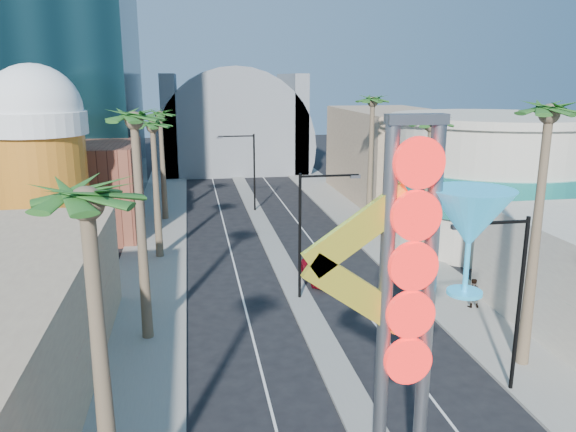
# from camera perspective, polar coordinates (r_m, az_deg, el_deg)

# --- Properties ---
(sidewalk_west) EXTENTS (5.00, 100.00, 0.15)m
(sidewalk_west) POSITION_cam_1_polar(r_m,az_deg,el_deg) (49.26, -13.19, -2.31)
(sidewalk_west) COLOR gray
(sidewalk_west) RESTS_ON ground
(sidewalk_east) EXTENTS (5.00, 100.00, 0.15)m
(sidewalk_east) POSITION_cam_1_polar(r_m,az_deg,el_deg) (51.68, 8.33, -1.32)
(sidewalk_east) COLOR gray
(sidewalk_east) RESTS_ON ground
(median) EXTENTS (1.60, 84.00, 0.15)m
(median) POSITION_cam_1_polar(r_m,az_deg,el_deg) (52.45, -2.62, -0.95)
(median) COLOR gray
(median) RESTS_ON ground
(brick_filler_west) EXTENTS (10.00, 10.00, 8.00)m
(brick_filler_west) POSITION_cam_1_polar(r_m,az_deg,el_deg) (52.07, -20.42, 2.49)
(brick_filler_west) COLOR brown
(brick_filler_west) RESTS_ON ground
(filler_east) EXTENTS (10.00, 20.00, 10.00)m
(filler_east) POSITION_cam_1_polar(r_m,az_deg,el_deg) (64.88, 10.39, 6.15)
(filler_east) COLOR tan
(filler_east) RESTS_ON ground
(beer_mug) EXTENTS (7.00, 7.00, 14.50)m
(beer_mug) POSITION_cam_1_polar(r_m,az_deg,el_deg) (43.96, -23.93, 5.29)
(beer_mug) COLOR orange
(beer_mug) RESTS_ON ground
(turquoise_building) EXTENTS (16.60, 16.60, 10.60)m
(turquoise_building) POSITION_cam_1_polar(r_m,az_deg,el_deg) (49.52, 19.77, 3.47)
(turquoise_building) COLOR #C0B4A2
(turquoise_building) RESTS_ON ground
(canopy) EXTENTS (22.00, 16.00, 22.00)m
(canopy) POSITION_cam_1_polar(r_m,az_deg,el_deg) (85.03, -5.64, 7.65)
(canopy) COLOR slate
(canopy) RESTS_ON ground
(neon_sign) EXTENTS (6.53, 2.60, 12.55)m
(neon_sign) POSITION_cam_1_polar(r_m,az_deg,el_deg) (17.99, 14.52, -6.88)
(neon_sign) COLOR gray
(neon_sign) RESTS_ON ground
(streetlight_0) EXTENTS (3.79, 0.25, 8.00)m
(streetlight_0) POSITION_cam_1_polar(r_m,az_deg,el_deg) (34.14, 2.12, -0.79)
(streetlight_0) COLOR black
(streetlight_0) RESTS_ON ground
(streetlight_1) EXTENTS (3.79, 0.25, 8.00)m
(streetlight_1) POSITION_cam_1_polar(r_m,az_deg,el_deg) (57.25, -4.00, 5.20)
(streetlight_1) COLOR black
(streetlight_1) RESTS_ON ground
(streetlight_2) EXTENTS (3.45, 0.25, 8.00)m
(streetlight_2) POSITION_cam_1_polar(r_m,az_deg,el_deg) (25.69, 21.69, -6.95)
(streetlight_2) COLOR black
(streetlight_2) RESTS_ON ground
(palm_0) EXTENTS (2.40, 2.40, 11.70)m
(palm_0) POSITION_cam_1_polar(r_m,az_deg,el_deg) (14.96, -19.62, -0.95)
(palm_0) COLOR brown
(palm_0) RESTS_ON ground
(palm_1) EXTENTS (2.40, 2.40, 12.70)m
(palm_1) POSITION_cam_1_polar(r_m,az_deg,el_deg) (28.53, -15.28, 7.96)
(palm_1) COLOR brown
(palm_1) RESTS_ON ground
(palm_2) EXTENTS (2.40, 2.40, 11.20)m
(palm_2) POSITION_cam_1_polar(r_m,az_deg,el_deg) (42.55, -13.55, 8.07)
(palm_2) COLOR brown
(palm_2) RESTS_ON ground
(palm_3) EXTENTS (2.40, 2.40, 11.20)m
(palm_3) POSITION_cam_1_polar(r_m,az_deg,el_deg) (54.49, -12.84, 9.32)
(palm_3) COLOR brown
(palm_3) RESTS_ON ground
(palm_5) EXTENTS (2.40, 2.40, 13.20)m
(palm_5) POSITION_cam_1_polar(r_m,az_deg,el_deg) (27.19, 24.85, 7.83)
(palm_5) COLOR brown
(palm_5) RESTS_ON ground
(palm_6) EXTENTS (2.40, 2.40, 11.70)m
(palm_6) POSITION_cam_1_polar(r_m,az_deg,el_deg) (37.76, 14.31, 8.01)
(palm_6) COLOR brown
(palm_6) RESTS_ON ground
(palm_7) EXTENTS (2.40, 2.40, 12.70)m
(palm_7) POSITION_cam_1_polar(r_m,az_deg,el_deg) (48.85, 8.58, 10.60)
(palm_7) COLOR brown
(palm_7) RESTS_ON ground
(red_pickup) EXTENTS (2.29, 4.82, 1.33)m
(red_pickup) POSITION_cam_1_polar(r_m,az_deg,el_deg) (38.63, 3.56, -5.58)
(red_pickup) COLOR #AC0D22
(red_pickup) RESTS_ON ground
(pedestrian_b) EXTENTS (0.97, 0.82, 1.78)m
(pedestrian_b) POSITION_cam_1_polar(r_m,az_deg,el_deg) (35.52, 18.23, -7.43)
(pedestrian_b) COLOR gray
(pedestrian_b) RESTS_ON sidewalk_east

